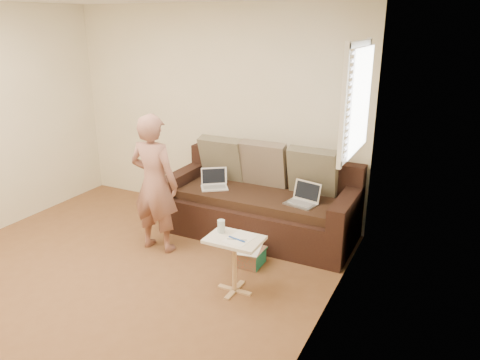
{
  "coord_description": "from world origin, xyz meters",
  "views": [
    {
      "loc": [
        2.87,
        -2.75,
        2.39
      ],
      "look_at": [
        0.8,
        1.4,
        0.78
      ],
      "focal_mm": 34.39,
      "sensor_mm": 36.0,
      "label": 1
    }
  ],
  "objects_px": {
    "drinking_glass": "(221,226)",
    "striped_box": "(249,256)",
    "person": "(155,184)",
    "laptop_white": "(214,188)",
    "laptop_silver": "(301,205)",
    "side_table": "(235,265)",
    "sofa": "(259,200)"
  },
  "relations": [
    {
      "from": "striped_box",
      "to": "side_table",
      "type": "bearing_deg",
      "value": -79.97
    },
    {
      "from": "person",
      "to": "side_table",
      "type": "distance_m",
      "value": 1.31
    },
    {
      "from": "striped_box",
      "to": "sofa",
      "type": "bearing_deg",
      "value": 106.45
    },
    {
      "from": "sofa",
      "to": "drinking_glass",
      "type": "height_order",
      "value": "sofa"
    },
    {
      "from": "laptop_silver",
      "to": "laptop_white",
      "type": "bearing_deg",
      "value": -168.94
    },
    {
      "from": "sofa",
      "to": "drinking_glass",
      "type": "distance_m",
      "value": 1.19
    },
    {
      "from": "sofa",
      "to": "side_table",
      "type": "relative_size",
      "value": 4.01
    },
    {
      "from": "person",
      "to": "striped_box",
      "type": "distance_m",
      "value": 1.26
    },
    {
      "from": "laptop_silver",
      "to": "striped_box",
      "type": "distance_m",
      "value": 0.79
    },
    {
      "from": "side_table",
      "to": "sofa",
      "type": "bearing_deg",
      "value": 103.79
    },
    {
      "from": "laptop_silver",
      "to": "person",
      "type": "relative_size",
      "value": 0.21
    },
    {
      "from": "side_table",
      "to": "striped_box",
      "type": "height_order",
      "value": "side_table"
    },
    {
      "from": "laptop_white",
      "to": "person",
      "type": "relative_size",
      "value": 0.2
    },
    {
      "from": "person",
      "to": "side_table",
      "type": "xyz_separation_m",
      "value": [
        1.15,
        -0.4,
        -0.48
      ]
    },
    {
      "from": "laptop_white",
      "to": "person",
      "type": "xyz_separation_m",
      "value": [
        -0.32,
        -0.72,
        0.24
      ]
    },
    {
      "from": "person",
      "to": "drinking_glass",
      "type": "bearing_deg",
      "value": 159.04
    },
    {
      "from": "side_table",
      "to": "drinking_glass",
      "type": "relative_size",
      "value": 4.58
    },
    {
      "from": "side_table",
      "to": "drinking_glass",
      "type": "xyz_separation_m",
      "value": [
        -0.16,
        0.05,
        0.33
      ]
    },
    {
      "from": "sofa",
      "to": "side_table",
      "type": "height_order",
      "value": "sofa"
    },
    {
      "from": "laptop_silver",
      "to": "striped_box",
      "type": "height_order",
      "value": "laptop_silver"
    },
    {
      "from": "laptop_silver",
      "to": "side_table",
      "type": "bearing_deg",
      "value": -90.24
    },
    {
      "from": "sofa",
      "to": "laptop_white",
      "type": "xyz_separation_m",
      "value": [
        -0.54,
        -0.11,
        0.1
      ]
    },
    {
      "from": "person",
      "to": "drinking_glass",
      "type": "height_order",
      "value": "person"
    },
    {
      "from": "laptop_white",
      "to": "side_table",
      "type": "bearing_deg",
      "value": -88.56
    },
    {
      "from": "laptop_silver",
      "to": "laptop_white",
      "type": "xyz_separation_m",
      "value": [
        -1.08,
        0.03,
        0.0
      ]
    },
    {
      "from": "side_table",
      "to": "drinking_glass",
      "type": "height_order",
      "value": "drinking_glass"
    },
    {
      "from": "striped_box",
      "to": "drinking_glass",
      "type": "bearing_deg",
      "value": -98.85
    },
    {
      "from": "laptop_silver",
      "to": "laptop_white",
      "type": "height_order",
      "value": "laptop_white"
    },
    {
      "from": "drinking_glass",
      "to": "striped_box",
      "type": "relative_size",
      "value": 0.42
    },
    {
      "from": "striped_box",
      "to": "person",
      "type": "bearing_deg",
      "value": -173.59
    },
    {
      "from": "drinking_glass",
      "to": "laptop_silver",
      "type": "bearing_deg",
      "value": 68.36
    },
    {
      "from": "laptop_silver",
      "to": "side_table",
      "type": "xyz_separation_m",
      "value": [
        -0.25,
        -1.08,
        -0.25
      ]
    }
  ]
}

